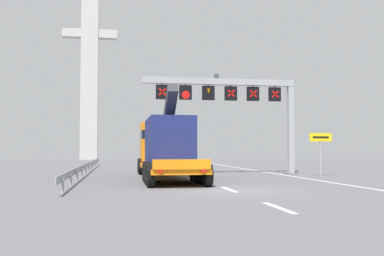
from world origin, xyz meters
name	(u,v)px	position (x,y,z in m)	size (l,w,h in m)	color
ground	(234,190)	(0.00, 0.00, 0.00)	(112.00, 112.00, 0.00)	#5B5B60
lane_markings	(162,165)	(-0.16, 31.33, 0.01)	(0.20, 77.27, 0.01)	silver
edge_line_right	(275,174)	(6.20, 12.00, 0.01)	(0.20, 63.00, 0.01)	silver
overhead_lane_gantry	(238,97)	(3.36, 11.69, 5.49)	(11.20, 0.90, 7.09)	#9EA0A5
heavy_haul_truck_orange	(164,146)	(-2.14, 9.10, 1.99)	(3.03, 14.07, 5.30)	orange
exit_sign_yellow	(321,143)	(8.09, 8.49, 2.15)	(1.53, 0.15, 2.83)	#9EA0A5
guardrail_left	(88,165)	(-7.24, 15.48, 0.56)	(0.13, 34.96, 0.76)	#999EA3
bridge_pylon_distant	(90,56)	(-9.91, 57.24, 17.45)	(9.00, 2.00, 34.12)	#B7B7B2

